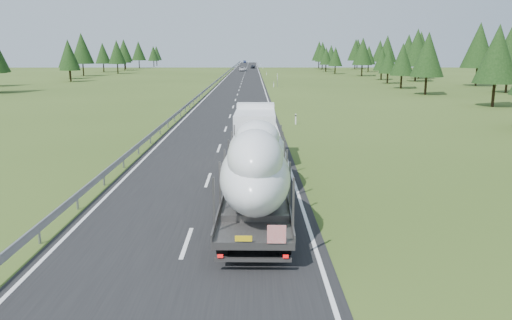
{
  "coord_description": "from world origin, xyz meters",
  "views": [
    {
      "loc": [
        2.39,
        -17.0,
        6.8
      ],
      "look_at": [
        2.55,
        5.24,
        1.94
      ],
      "focal_mm": 35.0,
      "sensor_mm": 36.0,
      "label": 1
    }
  ],
  "objects_px": {
    "highway_sign": "(277,78)",
    "distant_van": "(242,69)",
    "boat_truck": "(256,152)",
    "distant_car_dark": "(253,67)",
    "distant_car_blue": "(245,62)"
  },
  "relations": [
    {
      "from": "highway_sign",
      "to": "distant_van",
      "type": "distance_m",
      "value": 80.05
    },
    {
      "from": "distant_van",
      "to": "boat_truck",
      "type": "bearing_deg",
      "value": -88.56
    },
    {
      "from": "distant_car_dark",
      "to": "distant_van",
      "type": "bearing_deg",
      "value": -94.05
    },
    {
      "from": "highway_sign",
      "to": "distant_van",
      "type": "height_order",
      "value": "highway_sign"
    },
    {
      "from": "highway_sign",
      "to": "distant_car_blue",
      "type": "bearing_deg",
      "value": 92.6
    },
    {
      "from": "distant_car_blue",
      "to": "distant_car_dark",
      "type": "bearing_deg",
      "value": -91.43
    },
    {
      "from": "distant_car_dark",
      "to": "distant_car_blue",
      "type": "xyz_separation_m",
      "value": [
        -4.8,
        98.72,
        0.01
      ]
    },
    {
      "from": "distant_van",
      "to": "distant_car_dark",
      "type": "distance_m",
      "value": 28.19
    },
    {
      "from": "distant_car_blue",
      "to": "distant_van",
      "type": "bearing_deg",
      "value": -93.71
    },
    {
      "from": "boat_truck",
      "to": "distant_van",
      "type": "relative_size",
      "value": 3.54
    },
    {
      "from": "distant_car_dark",
      "to": "distant_car_blue",
      "type": "relative_size",
      "value": 0.96
    },
    {
      "from": "highway_sign",
      "to": "distant_car_dark",
      "type": "xyz_separation_m",
      "value": [
        -4.56,
        107.57,
        -1.09
      ]
    },
    {
      "from": "distant_van",
      "to": "distant_car_blue",
      "type": "relative_size",
      "value": 1.2
    },
    {
      "from": "distant_van",
      "to": "distant_car_blue",
      "type": "xyz_separation_m",
      "value": [
        -1.12,
        126.66,
        -0.01
      ]
    },
    {
      "from": "highway_sign",
      "to": "distant_car_dark",
      "type": "distance_m",
      "value": 107.67
    }
  ]
}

